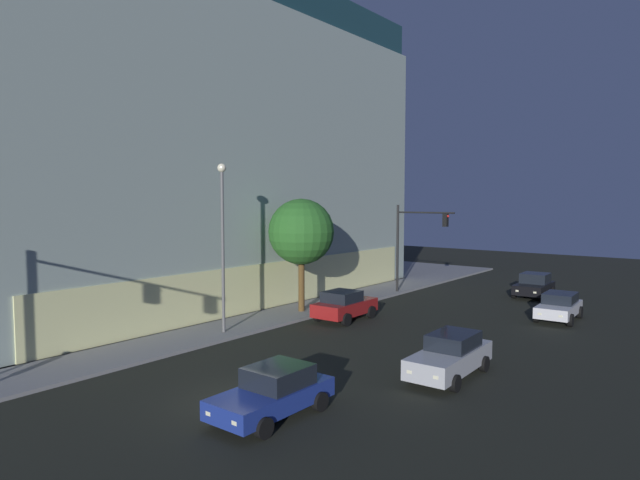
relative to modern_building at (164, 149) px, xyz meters
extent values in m
plane|color=black|center=(-11.96, -20.53, -10.62)|extent=(120.00, 120.00, 0.00)
cube|color=#4C4C51|center=(0.00, 0.04, -10.54)|extent=(33.92, 21.55, 0.15)
cube|color=#F3F0A3|center=(0.00, -10.34, -9.05)|extent=(30.17, 0.60, 2.83)
cube|color=#94A69C|center=(0.00, 0.04, -1.06)|extent=(33.52, 21.15, 18.82)
cube|color=#17373E|center=(0.00, 0.04, 9.56)|extent=(32.85, 20.73, 2.41)
cylinder|color=black|center=(10.30, -13.68, -7.28)|extent=(0.18, 0.18, 6.38)
cylinder|color=black|center=(10.28, -15.90, -4.62)|extent=(0.16, 4.45, 0.12)
cube|color=black|center=(10.27, -17.46, -5.12)|extent=(0.32, 0.32, 0.90)
sphere|color=red|center=(10.26, -17.64, -4.84)|extent=(0.18, 0.18, 0.18)
cylinder|color=#606060|center=(-6.05, -13.06, -6.38)|extent=(0.16, 0.16, 8.18)
sphere|color=#F9EFC6|center=(-6.05, -13.06, -2.14)|extent=(0.44, 0.44, 0.44)
cylinder|color=brown|center=(0.43, -12.78, -8.85)|extent=(0.38, 0.38, 3.24)
sphere|color=#296524|center=(0.43, -12.78, -5.64)|extent=(3.97, 3.97, 3.97)
cube|color=navy|center=(-12.23, -22.25, -9.99)|extent=(4.24, 1.87, 0.61)
cube|color=black|center=(-11.91, -22.25, -9.37)|extent=(1.93, 1.67, 0.64)
cube|color=#F9F4CC|center=(-14.29, -22.82, -9.99)|extent=(0.12, 0.20, 0.12)
cube|color=#F9F4CC|center=(-14.30, -21.71, -9.99)|extent=(0.12, 0.20, 0.12)
cylinder|color=black|center=(-13.54, -23.18, -10.30)|extent=(0.63, 0.24, 0.63)
cylinder|color=black|center=(-13.55, -21.33, -10.30)|extent=(0.63, 0.24, 0.63)
cylinder|color=black|center=(-10.91, -23.17, -10.30)|extent=(0.63, 0.24, 0.63)
cylinder|color=black|center=(-10.92, -21.32, -10.30)|extent=(0.63, 0.24, 0.63)
cube|color=#B7BABF|center=(-5.09, -24.99, -9.92)|extent=(4.74, 1.83, 0.76)
cube|color=black|center=(-4.74, -24.98, -9.25)|extent=(2.19, 1.59, 0.60)
cube|color=#F9F4CC|center=(-7.37, -25.56, -9.92)|extent=(0.13, 0.20, 0.12)
cube|color=#F9F4CC|center=(-7.40, -24.54, -9.92)|extent=(0.13, 0.20, 0.12)
cylinder|color=black|center=(-6.52, -25.88, -10.30)|extent=(0.64, 0.26, 0.63)
cylinder|color=black|center=(-6.57, -24.17, -10.30)|extent=(0.64, 0.26, 0.63)
cylinder|color=black|center=(-3.61, -25.81, -10.30)|extent=(0.64, 0.26, 0.63)
cylinder|color=black|center=(-3.66, -24.10, -10.30)|extent=(0.64, 0.26, 0.63)
cube|color=maroon|center=(0.63, -15.88, -9.89)|extent=(4.17, 2.02, 0.74)
cube|color=black|center=(0.32, -15.88, -9.22)|extent=(1.96, 1.77, 0.60)
cube|color=#F9F4CC|center=(2.63, -15.25, -9.89)|extent=(0.12, 0.20, 0.12)
cube|color=#F9F4CC|center=(2.66, -16.41, -9.89)|extent=(0.12, 0.20, 0.12)
cylinder|color=black|center=(1.89, -14.89, -10.26)|extent=(0.72, 0.26, 0.71)
cylinder|color=black|center=(1.93, -16.81, -10.26)|extent=(0.72, 0.26, 0.71)
cylinder|color=black|center=(-0.67, -14.95, -10.26)|extent=(0.72, 0.26, 0.71)
cylinder|color=black|center=(-0.63, -16.87, -10.26)|extent=(0.72, 0.26, 0.71)
cube|color=silver|center=(8.13, -25.55, -9.96)|extent=(4.28, 1.99, 0.61)
cube|color=black|center=(8.44, -25.54, -9.37)|extent=(2.20, 1.71, 0.57)
cube|color=#F9F4CC|center=(6.11, -26.19, -9.96)|extent=(0.13, 0.21, 0.12)
cube|color=#F9F4CC|center=(6.06, -25.12, -9.96)|extent=(0.13, 0.21, 0.12)
cylinder|color=black|center=(6.87, -26.51, -10.27)|extent=(0.71, 0.27, 0.70)
cylinder|color=black|center=(6.78, -24.72, -10.27)|extent=(0.71, 0.27, 0.70)
cylinder|color=black|center=(9.47, -26.38, -10.27)|extent=(0.71, 0.27, 0.70)
cylinder|color=black|center=(9.39, -24.60, -10.27)|extent=(0.71, 0.27, 0.70)
cube|color=black|center=(14.84, -22.13, -9.95)|extent=(4.08, 2.11, 0.67)
cube|color=black|center=(15.14, -22.12, -9.27)|extent=(1.97, 1.83, 0.68)
cube|color=#F9F4CC|center=(12.91, -22.79, -9.95)|extent=(0.13, 0.20, 0.12)
cube|color=#F9F4CC|center=(12.87, -21.62, -9.95)|extent=(0.13, 0.20, 0.12)
cylinder|color=black|center=(13.64, -23.15, -10.28)|extent=(0.68, 0.27, 0.68)
cylinder|color=black|center=(13.56, -21.21, -10.28)|extent=(0.68, 0.27, 0.68)
cylinder|color=black|center=(16.12, -23.05, -10.28)|extent=(0.68, 0.27, 0.68)
cylinder|color=black|center=(16.04, -21.11, -10.28)|extent=(0.68, 0.27, 0.68)
camera|label=1|loc=(-24.49, -33.91, -3.75)|focal=30.57mm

